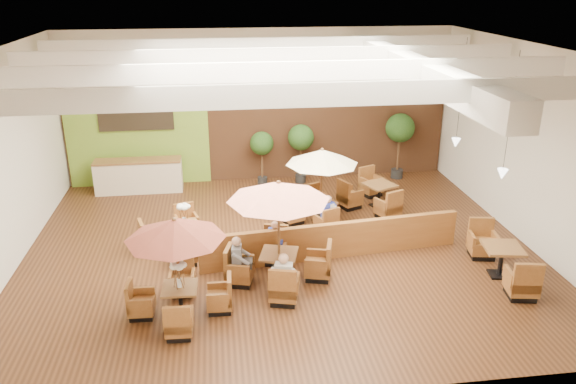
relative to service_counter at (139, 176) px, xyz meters
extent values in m
plane|color=#381E0F|center=(4.40, -5.10, -0.58)|extent=(14.00, 14.00, 0.00)
cube|color=silver|center=(4.40, 0.90, 2.17)|extent=(14.00, 0.04, 5.50)
cube|color=silver|center=(4.40, -11.10, 2.17)|extent=(14.00, 0.04, 5.50)
cube|color=silver|center=(-2.60, -5.10, 2.17)|extent=(0.04, 12.00, 5.50)
cube|color=silver|center=(11.40, -5.10, 2.17)|extent=(0.04, 12.00, 5.50)
cube|color=white|center=(4.40, -5.10, 4.92)|extent=(14.00, 12.00, 0.04)
cube|color=brown|center=(4.40, 0.84, 1.02)|extent=(13.90, 0.10, 3.20)
cube|color=#1E3819|center=(4.40, 0.83, 2.47)|extent=(13.90, 0.12, 0.35)
cube|color=olive|center=(0.00, 0.78, 1.02)|extent=(5.00, 0.08, 3.20)
cube|color=black|center=(0.00, 0.70, 1.82)|extent=(2.60, 0.08, 0.70)
cube|color=white|center=(7.90, -5.10, 4.37)|extent=(0.60, 11.00, 0.60)
cube|color=white|center=(4.40, -9.10, 4.57)|extent=(13.60, 0.12, 0.45)
cube|color=white|center=(4.40, -6.40, 4.57)|extent=(13.60, 0.12, 0.45)
cube|color=white|center=(4.40, -3.80, 4.57)|extent=(13.60, 0.12, 0.45)
cube|color=white|center=(4.40, -1.10, 4.57)|extent=(13.60, 0.12, 0.45)
cylinder|color=black|center=(10.20, -6.10, 3.32)|extent=(0.01, 0.01, 3.20)
cone|color=white|center=(10.20, -6.10, 1.72)|extent=(0.28, 0.28, 0.28)
cylinder|color=black|center=(10.20, -3.10, 3.32)|extent=(0.01, 0.01, 3.20)
cone|color=white|center=(10.20, -3.10, 1.72)|extent=(0.28, 0.28, 0.28)
sphere|color=#FFEAC6|center=(-1.60, 0.60, 2.47)|extent=(0.14, 0.14, 0.14)
sphere|color=#FFEAC6|center=(0.40, 0.60, 2.47)|extent=(0.14, 0.14, 0.14)
sphere|color=#FFEAC6|center=(2.40, 0.60, 2.47)|extent=(0.14, 0.14, 0.14)
sphere|color=#FFEAC6|center=(4.40, 0.60, 2.47)|extent=(0.14, 0.14, 0.14)
sphere|color=#FFEAC6|center=(6.40, 0.60, 2.47)|extent=(0.14, 0.14, 0.14)
sphere|color=#FFEAC6|center=(8.40, 0.60, 2.47)|extent=(0.14, 0.14, 0.14)
sphere|color=#FFEAC6|center=(10.40, 0.60, 2.47)|extent=(0.14, 0.14, 0.14)
cube|color=beige|center=(0.00, 0.00, -0.03)|extent=(3.00, 0.70, 1.10)
cube|color=brown|center=(0.00, 0.00, 0.57)|extent=(3.00, 0.75, 0.06)
cube|color=brown|center=(5.77, -5.80, -0.08)|extent=(7.20, 1.00, 1.00)
cube|color=brown|center=(1.80, -8.03, 0.08)|extent=(0.81, 0.81, 0.06)
cylinder|color=black|center=(1.80, -8.03, -0.24)|extent=(0.09, 0.09, 0.61)
cube|color=black|center=(1.80, -8.03, -0.56)|extent=(0.43, 0.43, 0.04)
cube|color=brown|center=(1.80, -8.90, -0.31)|extent=(0.59, 0.59, 0.29)
cube|color=brown|center=(1.81, -9.14, -0.03)|extent=(0.57, 0.11, 0.64)
cube|color=brown|center=(1.53, -8.89, -0.12)|extent=(0.09, 0.51, 0.26)
cube|color=brown|center=(2.06, -8.91, -0.12)|extent=(0.09, 0.51, 0.26)
cube|color=black|center=(1.80, -8.90, -0.52)|extent=(0.52, 0.52, 0.13)
cube|color=brown|center=(1.80, -7.16, -0.31)|extent=(0.59, 0.59, 0.29)
cube|color=brown|center=(1.79, -6.92, -0.03)|extent=(0.57, 0.11, 0.64)
cube|color=brown|center=(2.06, -7.17, -0.12)|extent=(0.09, 0.51, 0.26)
cube|color=brown|center=(1.53, -7.15, -0.12)|extent=(0.09, 0.51, 0.26)
cube|color=black|center=(1.80, -7.16, -0.52)|extent=(0.52, 0.52, 0.13)
cube|color=brown|center=(0.93, -8.03, -0.31)|extent=(0.59, 0.59, 0.29)
cube|color=brown|center=(1.16, -8.02, -0.03)|extent=(0.11, 0.57, 0.64)
cube|color=brown|center=(0.94, -7.77, -0.12)|extent=(0.51, 0.09, 0.26)
cube|color=brown|center=(0.92, -8.30, -0.12)|extent=(0.51, 0.09, 0.26)
cube|color=black|center=(0.93, -8.03, -0.52)|extent=(0.52, 0.52, 0.13)
cube|color=brown|center=(2.67, -8.03, -0.31)|extent=(0.59, 0.59, 0.29)
cube|color=brown|center=(2.43, -8.04, -0.03)|extent=(0.11, 0.57, 0.64)
cube|color=brown|center=(2.66, -8.30, -0.12)|extent=(0.51, 0.09, 0.26)
cube|color=brown|center=(2.68, -7.77, -0.12)|extent=(0.51, 0.09, 0.26)
cube|color=black|center=(2.67, -8.03, -0.52)|extent=(0.52, 0.52, 0.13)
cylinder|color=brown|center=(1.80, -8.03, 0.56)|extent=(0.06, 0.06, 2.29)
cone|color=maroon|center=(1.80, -8.03, 1.53)|extent=(2.20, 2.20, 0.45)
sphere|color=brown|center=(1.80, -8.03, 1.76)|extent=(0.10, 0.10, 0.10)
cylinder|color=silver|center=(1.80, -8.03, 0.21)|extent=(0.10, 0.10, 0.22)
cube|color=brown|center=(4.17, -6.88, 0.17)|extent=(1.08, 1.08, 0.06)
cylinder|color=black|center=(4.17, -6.88, -0.20)|extent=(0.10, 0.10, 0.69)
cube|color=black|center=(4.17, -6.88, -0.56)|extent=(0.57, 0.57, 0.04)
cube|color=brown|center=(4.17, -7.87, -0.27)|extent=(0.79, 0.79, 0.33)
cube|color=brown|center=(4.24, -8.13, 0.04)|extent=(0.65, 0.27, 0.73)
cube|color=brown|center=(3.88, -7.79, -0.06)|extent=(0.23, 0.57, 0.29)
cube|color=brown|center=(4.46, -7.94, -0.06)|extent=(0.23, 0.57, 0.29)
cube|color=black|center=(4.17, -7.87, -0.51)|extent=(0.70, 0.70, 0.15)
cube|color=brown|center=(4.17, -5.89, -0.27)|extent=(0.79, 0.79, 0.33)
cube|color=brown|center=(4.10, -5.63, 0.04)|extent=(0.65, 0.27, 0.73)
cube|color=brown|center=(4.46, -5.97, -0.06)|extent=(0.23, 0.57, 0.29)
cube|color=brown|center=(3.88, -5.81, -0.06)|extent=(0.23, 0.57, 0.29)
cube|color=black|center=(4.17, -5.89, -0.51)|extent=(0.70, 0.70, 0.15)
cube|color=brown|center=(3.18, -6.88, -0.27)|extent=(0.79, 0.79, 0.33)
cube|color=brown|center=(3.45, -6.81, 0.04)|extent=(0.27, 0.65, 0.73)
cube|color=brown|center=(3.26, -6.59, -0.06)|extent=(0.57, 0.23, 0.29)
cube|color=brown|center=(3.11, -7.17, -0.06)|extent=(0.57, 0.23, 0.29)
cube|color=black|center=(3.18, -6.88, -0.51)|extent=(0.70, 0.70, 0.15)
cube|color=brown|center=(5.16, -6.88, -0.27)|extent=(0.79, 0.79, 0.33)
cube|color=brown|center=(4.90, -6.95, 0.04)|extent=(0.27, 0.65, 0.73)
cube|color=brown|center=(5.08, -7.17, -0.06)|extent=(0.57, 0.23, 0.29)
cube|color=brown|center=(5.24, -6.59, -0.06)|extent=(0.57, 0.23, 0.29)
cube|color=black|center=(5.16, -6.88, -0.51)|extent=(0.70, 0.70, 0.15)
cylinder|color=brown|center=(4.17, -6.88, 0.72)|extent=(0.06, 0.06, 2.60)
cone|color=#CC7762|center=(4.17, -6.88, 1.84)|extent=(2.50, 2.50, 0.45)
sphere|color=brown|center=(4.17, -6.88, 2.07)|extent=(0.10, 0.10, 0.10)
cube|color=brown|center=(5.89, -3.42, 0.08)|extent=(1.02, 1.02, 0.06)
cylinder|color=black|center=(5.89, -3.42, -0.24)|extent=(0.09, 0.09, 0.61)
cube|color=black|center=(5.89, -3.42, -0.56)|extent=(0.54, 0.54, 0.04)
cube|color=brown|center=(5.89, -4.29, -0.31)|extent=(0.75, 0.75, 0.29)
cube|color=brown|center=(5.79, -4.51, -0.03)|extent=(0.56, 0.31, 0.64)
cube|color=brown|center=(5.64, -4.39, -0.12)|extent=(0.27, 0.49, 0.26)
cube|color=brown|center=(6.13, -4.19, -0.12)|extent=(0.27, 0.49, 0.26)
cube|color=black|center=(5.89, -4.29, -0.52)|extent=(0.66, 0.66, 0.13)
cube|color=brown|center=(5.89, -2.54, -0.31)|extent=(0.75, 0.75, 0.29)
cube|color=brown|center=(5.98, -2.32, -0.03)|extent=(0.56, 0.31, 0.64)
cube|color=brown|center=(6.13, -2.44, -0.12)|extent=(0.27, 0.49, 0.26)
cube|color=brown|center=(5.64, -2.65, -0.12)|extent=(0.27, 0.49, 0.26)
cube|color=black|center=(5.89, -2.54, -0.52)|extent=(0.66, 0.66, 0.13)
cube|color=brown|center=(5.02, -3.42, -0.31)|extent=(0.75, 0.75, 0.29)
cube|color=brown|center=(5.23, -3.51, -0.03)|extent=(0.31, 0.56, 0.64)
cube|color=brown|center=(4.91, -3.17, -0.12)|extent=(0.49, 0.27, 0.26)
cube|color=brown|center=(5.12, -3.66, -0.12)|extent=(0.49, 0.27, 0.26)
cube|color=black|center=(5.02, -3.42, -0.52)|extent=(0.66, 0.66, 0.13)
cylinder|color=brown|center=(5.89, -3.42, 0.57)|extent=(0.06, 0.06, 2.30)
cone|color=beige|center=(5.89, -3.42, 1.53)|extent=(2.21, 2.21, 0.45)
sphere|color=brown|center=(5.89, -3.42, 1.76)|extent=(0.10, 0.10, 0.10)
cube|color=brown|center=(1.78, -4.76, 0.12)|extent=(1.02, 1.02, 0.06)
cylinder|color=black|center=(1.78, -4.76, -0.22)|extent=(0.10, 0.10, 0.64)
cube|color=black|center=(1.78, -4.76, -0.56)|extent=(0.54, 0.54, 0.04)
cube|color=brown|center=(1.78, -5.68, -0.29)|extent=(0.74, 0.74, 0.31)
cube|color=brown|center=(1.71, -5.93, 0.00)|extent=(0.61, 0.25, 0.68)
cube|color=brown|center=(1.51, -5.76, -0.10)|extent=(0.22, 0.54, 0.27)
cube|color=brown|center=(2.05, -5.61, -0.10)|extent=(0.22, 0.54, 0.27)
cube|color=black|center=(1.78, -5.68, -0.52)|extent=(0.66, 0.66, 0.14)
cube|color=brown|center=(1.78, -3.84, -0.29)|extent=(0.74, 0.74, 0.31)
cube|color=brown|center=(1.85, -3.59, 0.00)|extent=(0.61, 0.25, 0.68)
cube|color=brown|center=(2.05, -3.76, -0.10)|extent=(0.22, 0.54, 0.27)
cube|color=brown|center=(1.51, -3.91, -0.10)|extent=(0.22, 0.54, 0.27)
cube|color=black|center=(1.78, -3.84, -0.52)|extent=(0.66, 0.66, 0.14)
cube|color=brown|center=(0.86, -4.76, -0.29)|extent=(0.74, 0.74, 0.31)
cube|color=brown|center=(1.10, -4.83, 0.00)|extent=(0.25, 0.61, 0.68)
cube|color=brown|center=(0.78, -4.49, -0.10)|extent=(0.54, 0.22, 0.27)
cube|color=brown|center=(0.93, -5.03, -0.10)|extent=(0.54, 0.22, 0.27)
cube|color=black|center=(0.86, -4.76, -0.52)|extent=(0.66, 0.66, 0.14)
cylinder|color=silver|center=(1.78, -4.76, 0.26)|extent=(0.10, 0.10, 0.22)
cube|color=brown|center=(9.80, -7.35, 0.20)|extent=(1.07, 1.07, 0.07)
cylinder|color=black|center=(9.80, -7.35, -0.18)|extent=(0.11, 0.11, 0.72)
cube|color=black|center=(9.80, -7.35, -0.56)|extent=(0.57, 0.57, 0.04)
cube|color=brown|center=(9.80, -8.38, -0.25)|extent=(0.78, 0.78, 0.35)
cube|color=brown|center=(9.85, -8.67, 0.07)|extent=(0.69, 0.22, 0.77)
cube|color=brown|center=(9.49, -8.33, -0.04)|extent=(0.19, 0.61, 0.31)
cube|color=brown|center=(10.11, -8.44, -0.04)|extent=(0.19, 0.61, 0.31)
cube|color=black|center=(9.80, -8.38, -0.51)|extent=(0.69, 0.69, 0.15)
cube|color=brown|center=(9.80, -6.31, -0.25)|extent=(0.78, 0.78, 0.35)
cube|color=brown|center=(9.75, -6.03, 0.07)|extent=(0.69, 0.22, 0.77)
cube|color=brown|center=(10.11, -6.36, -0.04)|extent=(0.19, 0.61, 0.31)
cube|color=brown|center=(9.49, -6.25, -0.04)|extent=(0.19, 0.61, 0.31)
cube|color=black|center=(9.80, -6.31, -0.51)|extent=(0.69, 0.69, 0.15)
cube|color=brown|center=(8.03, -2.45, 0.17)|extent=(1.17, 1.17, 0.06)
cylinder|color=black|center=(8.03, -2.45, -0.20)|extent=(0.10, 0.10, 0.69)
cube|color=black|center=(8.03, -2.45, -0.56)|extent=(0.62, 0.62, 0.04)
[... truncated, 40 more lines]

